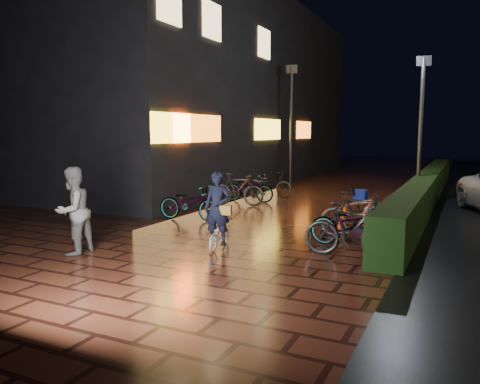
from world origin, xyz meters
The scene contains 11 objects.
ground centered at (0.00, 0.00, 0.00)m, with size 80.00×80.00×0.00m, color #381911.
hedge centered at (3.30, 8.00, 0.50)m, with size 0.70×20.00×1.00m, color black.
bystander_person centered at (-2.59, -3.34, 0.89)m, with size 0.87×0.68×1.79m, color #545456.
storefront_block centered at (-9.50, 11.50, 4.50)m, with size 12.09×22.00×9.00m.
lamp_post_hedge centered at (3.06, 6.70, 2.74)m, with size 0.48×0.17×4.98m.
lamp_post_sf centered at (-2.64, 9.73, 2.98)m, with size 0.52×0.16×5.42m.
cyclist centered at (-0.14, -1.70, 0.62)m, with size 0.63×1.21×1.66m.
traffic_barrier centered at (1.99, 2.12, 0.32)m, with size 0.86×1.56×0.64m.
cart_assembly centered at (1.58, 4.41, 0.50)m, with size 0.60×0.54×0.98m.
parked_bikes_storefront centered at (-2.40, 3.96, 0.50)m, with size 2.06×6.33×1.09m.
parked_bikes_hedge centered at (2.41, -0.33, 0.53)m, with size 2.05×2.31×1.09m.
Camera 1 is at (4.53, -10.25, 2.46)m, focal length 35.00 mm.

